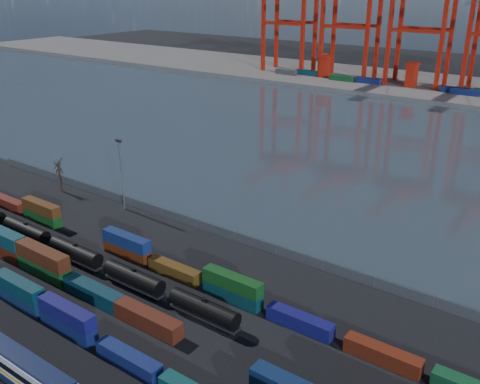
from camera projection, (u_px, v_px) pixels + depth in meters
The scene contains 13 objects.
ground at pixel (132, 304), 87.15m from camera, with size 700.00×700.00×0.00m, color black.
harbor_water at pixel (382, 149), 165.87m from camera, with size 700.00×700.00×0.00m, color #313D47.
far_quay at pixel (471, 91), 244.23m from camera, with size 700.00×70.00×2.00m, color #514F4C.
passenger_train at pixel (15, 365), 69.91m from camera, with size 75.09×2.85×4.89m.
container_row_south at pixel (86, 332), 77.36m from camera, with size 125.57×2.22×4.74m.
container_row_mid at pixel (91, 287), 87.78m from camera, with size 141.53×2.53×5.39m.
container_row_north at pixel (124, 247), 101.56m from camera, with size 139.38×2.22×4.73m.
tanker_string at pixel (50, 241), 103.60m from camera, with size 90.32×2.75×3.94m.
waterfront_fence at pixel (234, 236), 107.77m from camera, with size 160.12×0.12×2.20m.
bare_tree at pixel (59, 175), 131.42m from camera, with size 2.29×2.39×8.80m.
yard_light_mast at pixel (121, 171), 119.53m from camera, with size 1.60×0.40×16.60m.
quay_containers at pixel (438, 89), 238.47m from camera, with size 172.58×10.99×2.60m.
straddle_carriers at pixel (462, 79), 235.55m from camera, with size 140.00×7.00×11.10m.
Camera 1 is at (57.79, -49.40, 49.62)m, focal length 40.00 mm.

